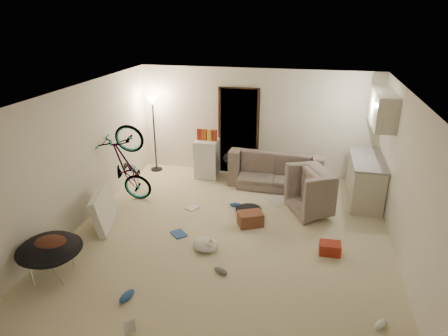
% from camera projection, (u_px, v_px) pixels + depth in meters
% --- Properties ---
extents(floor, '(5.50, 6.00, 0.02)m').
position_uv_depth(floor, '(229.00, 236.00, 7.03)').
color(floor, beige).
rests_on(floor, ground).
extents(ceiling, '(5.50, 6.00, 0.02)m').
position_uv_depth(ceiling, '(230.00, 93.00, 6.10)').
color(ceiling, white).
rests_on(ceiling, wall_back).
extents(wall_back, '(5.50, 0.02, 2.50)m').
position_uv_depth(wall_back, '(256.00, 123.00, 9.29)').
color(wall_back, white).
rests_on(wall_back, floor).
extents(wall_front, '(5.50, 0.02, 2.50)m').
position_uv_depth(wall_front, '(166.00, 283.00, 3.83)').
color(wall_front, white).
rests_on(wall_front, floor).
extents(wall_left, '(0.02, 6.00, 2.50)m').
position_uv_depth(wall_left, '(79.00, 157.00, 7.12)').
color(wall_left, white).
rests_on(wall_left, floor).
extents(wall_right, '(0.02, 6.00, 2.50)m').
position_uv_depth(wall_right, '(409.00, 184.00, 6.01)').
color(wall_right, white).
rests_on(wall_right, floor).
extents(doorway, '(0.85, 0.10, 2.04)m').
position_uv_depth(doorway, '(239.00, 132.00, 9.42)').
color(doorway, black).
rests_on(doorway, floor).
extents(door_trim, '(0.97, 0.04, 2.10)m').
position_uv_depth(door_trim, '(238.00, 132.00, 9.40)').
color(door_trim, '#311C11').
rests_on(door_trim, floor).
extents(floor_lamp, '(0.28, 0.28, 1.81)m').
position_uv_depth(floor_lamp, '(153.00, 118.00, 9.43)').
color(floor_lamp, black).
rests_on(floor_lamp, floor).
extents(kitchen_counter, '(0.60, 1.50, 0.88)m').
position_uv_depth(kitchen_counter, '(365.00, 180.00, 8.19)').
color(kitchen_counter, beige).
rests_on(kitchen_counter, floor).
extents(counter_top, '(0.64, 1.54, 0.04)m').
position_uv_depth(counter_top, '(368.00, 159.00, 8.02)').
color(counter_top, gray).
rests_on(counter_top, kitchen_counter).
extents(kitchen_uppers, '(0.38, 1.40, 0.65)m').
position_uv_depth(kitchen_uppers, '(383.00, 108.00, 7.60)').
color(kitchen_uppers, beige).
rests_on(kitchen_uppers, wall_right).
extents(sofa, '(2.09, 0.89, 0.60)m').
position_uv_depth(sofa, '(276.00, 171.00, 9.02)').
color(sofa, '#343B34').
rests_on(sofa, floor).
extents(armchair, '(1.23, 1.29, 0.65)m').
position_uv_depth(armchair, '(325.00, 195.00, 7.80)').
color(armchair, '#343B34').
rests_on(armchair, floor).
extents(bicycle, '(1.73, 0.81, 0.99)m').
position_uv_depth(bicycle, '(128.00, 181.00, 8.14)').
color(bicycle, black).
rests_on(bicycle, floor).
extents(book_asset, '(0.24, 0.25, 0.02)m').
position_uv_depth(book_asset, '(124.00, 335.00, 4.86)').
color(book_asset, maroon).
rests_on(book_asset, floor).
extents(mini_fridge, '(0.54, 0.54, 0.89)m').
position_uv_depth(mini_fridge, '(207.00, 158.00, 9.39)').
color(mini_fridge, white).
rests_on(mini_fridge, floor).
extents(snack_box_0, '(0.10, 0.07, 0.30)m').
position_uv_depth(snack_box_0, '(199.00, 135.00, 9.22)').
color(snack_box_0, maroon).
rests_on(snack_box_0, mini_fridge).
extents(snack_box_1, '(0.11, 0.09, 0.30)m').
position_uv_depth(snack_box_1, '(204.00, 136.00, 9.20)').
color(snack_box_1, '#C24D18').
rests_on(snack_box_1, mini_fridge).
extents(snack_box_2, '(0.10, 0.08, 0.30)m').
position_uv_depth(snack_box_2, '(209.00, 136.00, 9.17)').
color(snack_box_2, gold).
rests_on(snack_box_2, mini_fridge).
extents(snack_box_3, '(0.12, 0.10, 0.30)m').
position_uv_depth(snack_box_3, '(215.00, 136.00, 9.15)').
color(snack_box_3, maroon).
rests_on(snack_box_3, mini_fridge).
extents(saucer_chair, '(0.93, 0.93, 0.66)m').
position_uv_depth(saucer_chair, '(51.00, 254.00, 5.79)').
color(saucer_chair, silver).
rests_on(saucer_chair, floor).
extents(hoodie, '(0.58, 0.52, 0.22)m').
position_uv_depth(hoodie, '(50.00, 244.00, 5.68)').
color(hoodie, '#4D271A').
rests_on(hoodie, saucer_chair).
extents(sofa_drape, '(0.64, 0.57, 0.28)m').
position_uv_depth(sofa_drape, '(235.00, 158.00, 9.12)').
color(sofa_drape, black).
rests_on(sofa_drape, sofa).
extents(tv_box, '(0.52, 1.06, 0.69)m').
position_uv_depth(tv_box, '(104.00, 209.00, 7.23)').
color(tv_box, silver).
rests_on(tv_box, floor).
extents(drink_case_a, '(0.53, 0.47, 0.25)m').
position_uv_depth(drink_case_a, '(250.00, 219.00, 7.32)').
color(drink_case_a, brown).
rests_on(drink_case_a, floor).
extents(drink_case_b, '(0.35, 0.26, 0.20)m').
position_uv_depth(drink_case_b, '(330.00, 248.00, 6.47)').
color(drink_case_b, maroon).
rests_on(drink_case_b, floor).
extents(juicer, '(0.17, 0.17, 0.24)m').
position_uv_depth(juicer, '(211.00, 245.00, 6.55)').
color(juicer, white).
rests_on(juicer, floor).
extents(newspaper, '(0.59, 0.63, 0.01)m').
position_uv_depth(newspaper, '(279.00, 201.00, 8.29)').
color(newspaper, '#B9B4AB').
rests_on(newspaper, floor).
extents(book_blue, '(0.34, 0.34, 0.03)m').
position_uv_depth(book_blue, '(179.00, 234.00, 7.04)').
color(book_blue, '#2C539F').
rests_on(book_blue, floor).
extents(book_white, '(0.29, 0.31, 0.02)m').
position_uv_depth(book_white, '(192.00, 208.00, 7.98)').
color(book_white, silver).
rests_on(book_white, floor).
extents(shoe_0, '(0.25, 0.12, 0.09)m').
position_uv_depth(shoe_0, '(235.00, 205.00, 8.03)').
color(shoe_0, '#2C539F').
rests_on(shoe_0, floor).
extents(shoe_1, '(0.28, 0.26, 0.10)m').
position_uv_depth(shoe_1, '(252.00, 184.00, 8.99)').
color(shoe_1, slate).
rests_on(shoe_1, floor).
extents(shoe_2, '(0.18, 0.31, 0.11)m').
position_uv_depth(shoe_2, '(127.00, 296.00, 5.45)').
color(shoe_2, '#2C539F').
rests_on(shoe_2, floor).
extents(shoe_3, '(0.26, 0.18, 0.09)m').
position_uv_depth(shoe_3, '(221.00, 271.00, 6.00)').
color(shoe_3, slate).
rests_on(shoe_3, floor).
extents(shoe_4, '(0.23, 0.26, 0.09)m').
position_uv_depth(shoe_4, '(381.00, 324.00, 4.97)').
color(shoe_4, white).
rests_on(shoe_4, floor).
extents(clothes_lump_a, '(0.63, 0.58, 0.16)m').
position_uv_depth(clothes_lump_a, '(249.00, 209.00, 7.76)').
color(clothes_lump_a, black).
rests_on(clothes_lump_a, floor).
extents(clothes_lump_c, '(0.62, 0.62, 0.15)m').
position_uv_depth(clothes_lump_c, '(205.00, 244.00, 6.62)').
color(clothes_lump_c, silver).
rests_on(clothes_lump_c, floor).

